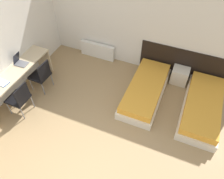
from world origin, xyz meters
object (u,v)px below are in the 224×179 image
object	(u,v)px
bed_near_window	(146,90)
bed_near_door	(202,107)
nightstand	(180,76)
laptop	(20,62)
chair_near_laptop	(41,75)
chair_near_notebook	(19,98)

from	to	relation	value
bed_near_window	bed_near_door	distance (m)	1.40
nightstand	laptop	size ratio (longest dim) A/B	1.40
bed_near_window	chair_near_laptop	xyz separation A→B (m)	(-2.52, -0.80, 0.31)
bed_near_window	nightstand	distance (m)	1.09
bed_near_door	nightstand	distance (m)	1.09
bed_near_window	chair_near_laptop	world-z (taller)	chair_near_laptop
nightstand	chair_near_notebook	distance (m)	4.07
bed_near_window	chair_near_notebook	bearing A→B (deg)	-147.01
bed_near_door	chair_near_laptop	distance (m)	4.01
bed_near_door	chair_near_notebook	distance (m)	4.26
bed_near_door	chair_near_notebook	bearing A→B (deg)	-157.32
chair_near_laptop	laptop	distance (m)	0.58
nightstand	chair_near_laptop	xyz separation A→B (m)	(-3.22, -1.63, 0.27)
bed_near_door	laptop	size ratio (longest dim) A/B	6.39
bed_near_door	laptop	xyz separation A→B (m)	(-4.40, -0.89, 0.64)
bed_near_door	chair_near_laptop	size ratio (longest dim) A/B	2.30
nightstand	laptop	world-z (taller)	laptop
chair_near_notebook	bed_near_door	bearing A→B (deg)	22.43
bed_near_window	nightstand	size ratio (longest dim) A/B	4.56
bed_near_window	bed_near_door	xyz separation A→B (m)	(1.40, 0.00, 0.00)
nightstand	chair_near_laptop	world-z (taller)	chair_near_laptop
chair_near_laptop	chair_near_notebook	xyz separation A→B (m)	(0.00, -0.84, 0.00)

